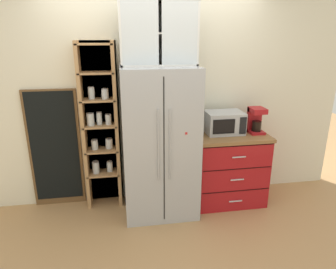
% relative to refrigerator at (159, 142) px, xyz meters
% --- Properties ---
extents(ground_plane, '(10.50, 10.50, 0.00)m').
position_rel_refrigerator_xyz_m(ground_plane, '(-0.00, -0.00, -0.85)').
color(ground_plane, tan).
extents(wall_back_cream, '(4.82, 0.10, 2.55)m').
position_rel_refrigerator_xyz_m(wall_back_cream, '(-0.00, 0.40, 0.42)').
color(wall_back_cream, silver).
rests_on(wall_back_cream, ground).
extents(refrigerator, '(0.83, 0.71, 1.71)m').
position_rel_refrigerator_xyz_m(refrigerator, '(0.00, 0.00, 0.00)').
color(refrigerator, '#ADAFB5').
rests_on(refrigerator, ground).
extents(pantry_shelf_column, '(0.46, 0.27, 1.96)m').
position_rel_refrigerator_xyz_m(pantry_shelf_column, '(-0.66, 0.28, 0.14)').
color(pantry_shelf_column, brown).
rests_on(pantry_shelf_column, ground).
extents(counter_cabinet, '(0.87, 0.60, 0.89)m').
position_rel_refrigerator_xyz_m(counter_cabinet, '(0.87, 0.06, -0.41)').
color(counter_cabinet, '#A8161C').
rests_on(counter_cabinet, ground).
extents(microwave, '(0.44, 0.33, 0.26)m').
position_rel_refrigerator_xyz_m(microwave, '(0.80, 0.11, 0.16)').
color(microwave, '#ADAFB5').
rests_on(microwave, counter_cabinet).
extents(coffee_maker, '(0.17, 0.20, 0.31)m').
position_rel_refrigerator_xyz_m(coffee_maker, '(1.18, 0.07, 0.19)').
color(coffee_maker, '#A8161C').
rests_on(coffee_maker, counter_cabinet).
extents(mug_charcoal, '(0.11, 0.08, 0.09)m').
position_rel_refrigerator_xyz_m(mug_charcoal, '(0.88, 0.09, 0.08)').
color(mug_charcoal, '#2D2D33').
rests_on(mug_charcoal, counter_cabinet).
extents(mug_red, '(0.12, 0.09, 0.09)m').
position_rel_refrigerator_xyz_m(mug_red, '(0.88, 0.03, 0.08)').
color(mug_red, red).
rests_on(mug_red, counter_cabinet).
extents(bottle_clear, '(0.07, 0.07, 0.25)m').
position_rel_refrigerator_xyz_m(bottle_clear, '(0.50, 0.07, 0.14)').
color(bottle_clear, silver).
rests_on(bottle_clear, counter_cabinet).
extents(upper_cabinet, '(0.79, 0.32, 0.65)m').
position_rel_refrigerator_xyz_m(upper_cabinet, '(-0.00, 0.05, 1.18)').
color(upper_cabinet, silver).
rests_on(upper_cabinet, refrigerator).
extents(chalkboard_menu, '(0.60, 0.04, 1.44)m').
position_rel_refrigerator_xyz_m(chalkboard_menu, '(-1.21, 0.32, -0.13)').
color(chalkboard_menu, brown).
rests_on(chalkboard_menu, ground).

